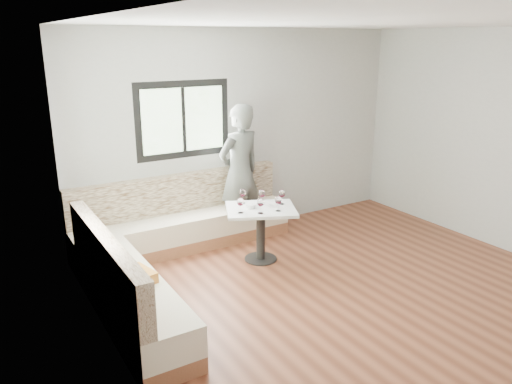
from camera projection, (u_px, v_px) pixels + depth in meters
room at (358, 169)px, 4.94m from camera, size 5.01×5.01×2.81m
banquette at (163, 248)px, 5.78m from camera, size 2.90×2.80×0.95m
table at (261, 221)px, 6.11m from camera, size 1.02×0.93×0.68m
person at (240, 172)px, 6.73m from camera, size 0.75×0.57×1.85m
olive_ramekin at (250, 206)px, 6.06m from camera, size 0.11×0.11×0.05m
wine_glass_a at (240, 202)px, 5.85m from camera, size 0.08×0.08×0.19m
wine_glass_b at (261, 203)px, 5.83m from camera, size 0.08×0.08×0.19m
wine_glass_c at (278, 200)px, 5.91m from camera, size 0.08×0.08×0.19m
wine_glass_d at (262, 194)px, 6.16m from camera, size 0.08×0.08×0.19m
wine_glass_e at (282, 194)px, 6.16m from camera, size 0.08×0.08×0.19m
wine_glass_f at (243, 193)px, 6.19m from camera, size 0.08×0.08×0.19m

